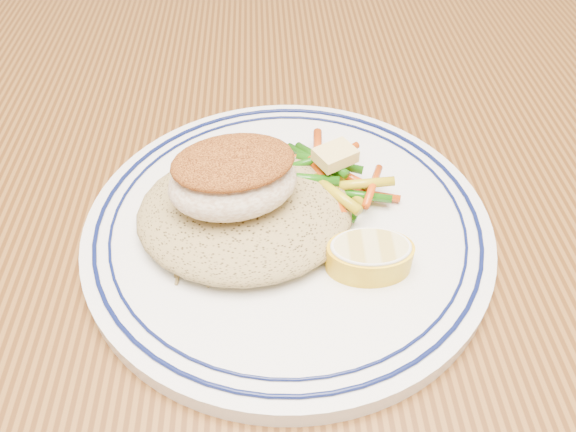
% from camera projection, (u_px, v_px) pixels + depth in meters
% --- Properties ---
extents(dining_table, '(1.50, 0.90, 0.75)m').
position_uv_depth(dining_table, '(280.00, 321.00, 0.48)').
color(dining_table, '#4B290F').
rests_on(dining_table, ground).
extents(plate, '(0.30, 0.30, 0.02)m').
position_uv_depth(plate, '(288.00, 226.00, 0.41)').
color(plate, white).
rests_on(plate, dining_table).
extents(rice_pilaf, '(0.15, 0.14, 0.03)m').
position_uv_depth(rice_pilaf, '(245.00, 208.00, 0.40)').
color(rice_pilaf, olive).
rests_on(rice_pilaf, plate).
extents(fish_fillet, '(0.10, 0.08, 0.04)m').
position_uv_depth(fish_fillet, '(233.00, 178.00, 0.37)').
color(fish_fillet, '#F3E2C8').
rests_on(fish_fillet, rice_pilaf).
extents(vegetable_pile, '(0.11, 0.10, 0.03)m').
position_uv_depth(vegetable_pile, '(326.00, 179.00, 0.42)').
color(vegetable_pile, '#CA410A').
rests_on(vegetable_pile, plate).
extents(butter_pat, '(0.04, 0.03, 0.01)m').
position_uv_depth(butter_pat, '(335.00, 155.00, 0.41)').
color(butter_pat, '#E8CB71').
rests_on(butter_pat, vegetable_pile).
extents(lemon_wedge, '(0.06, 0.05, 0.02)m').
position_uv_depth(lemon_wedge, '(370.00, 255.00, 0.37)').
color(lemon_wedge, yellow).
rests_on(lemon_wedge, plate).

